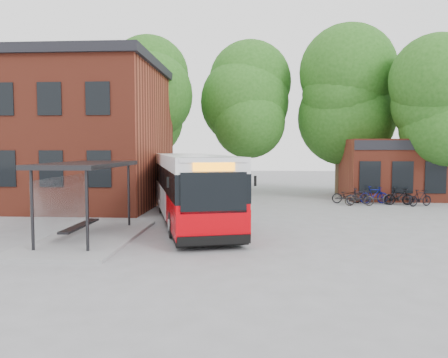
# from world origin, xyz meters

# --- Properties ---
(ground) EXTENTS (100.00, 100.00, 0.00)m
(ground) POSITION_xyz_m (0.00, 0.00, 0.00)
(ground) COLOR slate
(station_building) EXTENTS (18.40, 10.40, 8.50)m
(station_building) POSITION_xyz_m (-13.00, 9.00, 4.25)
(station_building) COLOR maroon
(station_building) RESTS_ON ground
(shop_row) EXTENTS (14.00, 6.20, 4.00)m
(shop_row) POSITION_xyz_m (15.00, 14.00, 2.00)
(shop_row) COLOR maroon
(shop_row) RESTS_ON ground
(bus_shelter) EXTENTS (3.60, 7.00, 2.90)m
(bus_shelter) POSITION_xyz_m (-4.50, -1.00, 1.45)
(bus_shelter) COLOR black
(bus_shelter) RESTS_ON ground
(bike_rail) EXTENTS (5.20, 0.10, 0.38)m
(bike_rail) POSITION_xyz_m (9.28, 10.00, 0.19)
(bike_rail) COLOR black
(bike_rail) RESTS_ON ground
(tree_0) EXTENTS (7.92, 7.92, 11.00)m
(tree_0) POSITION_xyz_m (-6.00, 16.00, 5.50)
(tree_0) COLOR #205316
(tree_0) RESTS_ON ground
(tree_1) EXTENTS (7.92, 7.92, 10.40)m
(tree_1) POSITION_xyz_m (1.00, 17.00, 5.20)
(tree_1) COLOR #205316
(tree_1) RESTS_ON ground
(tree_2) EXTENTS (7.92, 7.92, 11.00)m
(tree_2) POSITION_xyz_m (8.00, 16.00, 5.50)
(tree_2) COLOR #205316
(tree_2) RESTS_ON ground
(tree_3) EXTENTS (7.04, 7.04, 9.28)m
(tree_3) POSITION_xyz_m (13.00, 12.00, 4.64)
(tree_3) COLOR #205316
(tree_3) RESTS_ON ground
(city_bus) EXTENTS (5.72, 12.44, 3.10)m
(city_bus) POSITION_xyz_m (-1.19, 3.08, 1.55)
(city_bus) COLOR #C20008
(city_bus) RESTS_ON ground
(bicycle_0) EXTENTS (1.88, 0.74, 0.97)m
(bicycle_0) POSITION_xyz_m (7.51, 10.53, 0.49)
(bicycle_0) COLOR black
(bicycle_0) RESTS_ON ground
(bicycle_1) EXTENTS (1.64, 0.71, 0.96)m
(bicycle_1) POSITION_xyz_m (8.09, 9.87, 0.48)
(bicycle_1) COLOR black
(bicycle_1) RESTS_ON ground
(bicycle_2) EXTENTS (1.75, 0.69, 0.90)m
(bicycle_2) POSITION_xyz_m (7.98, 9.30, 0.45)
(bicycle_2) COLOR black
(bicycle_2) RESTS_ON ground
(bicycle_3) EXTENTS (1.83, 0.74, 1.07)m
(bicycle_3) POSITION_xyz_m (9.13, 10.46, 0.54)
(bicycle_3) COLOR #070C50
(bicycle_3) RESTS_ON ground
(bicycle_4) EXTENTS (1.94, 0.97, 0.98)m
(bicycle_4) POSITION_xyz_m (10.39, 10.05, 0.49)
(bicycle_4) COLOR #272830
(bicycle_4) RESTS_ON ground
(bicycle_5) EXTENTS (1.72, 0.50, 1.03)m
(bicycle_5) POSITION_xyz_m (10.44, 9.83, 0.51)
(bicycle_5) COLOR black
(bicycle_5) RESTS_ON ground
(bicycle_6) EXTENTS (1.59, 0.67, 0.82)m
(bicycle_6) POSITION_xyz_m (10.56, 10.48, 0.41)
(bicycle_6) COLOR black
(bicycle_6) RESTS_ON ground
(bicycle_7) EXTENTS (1.69, 1.07, 0.98)m
(bicycle_7) POSITION_xyz_m (11.49, 9.33, 0.49)
(bicycle_7) COLOR black
(bicycle_7) RESTS_ON ground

